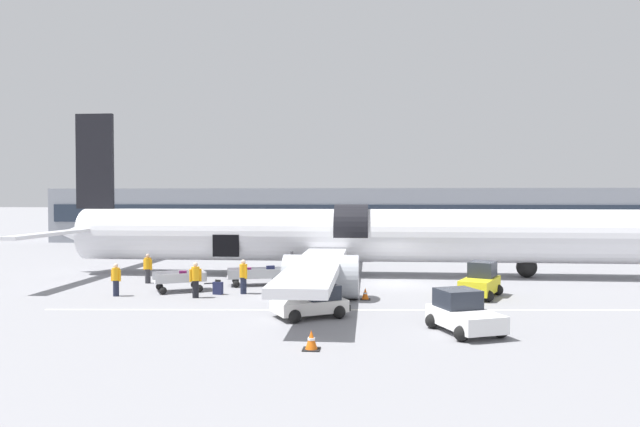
# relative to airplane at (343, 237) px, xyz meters

# --- Properties ---
(ground_plane) EXTENTS (500.00, 500.00, 0.00)m
(ground_plane) POSITION_rel_airplane_xyz_m (3.09, -3.53, -2.51)
(ground_plane) COLOR gray
(apron_marking_line) EXTENTS (28.61, 2.51, 0.01)m
(apron_marking_line) POSITION_rel_airplane_xyz_m (1.33, -11.45, -2.51)
(apron_marking_line) COLOR silver
(apron_marking_line) RESTS_ON ground_plane
(terminal_strip) EXTENTS (74.93, 9.02, 6.09)m
(terminal_strip) POSITION_rel_airplane_xyz_m (3.09, 28.45, 0.53)
(terminal_strip) COLOR gray
(terminal_strip) RESTS_ON ground_plane
(airplane) EXTENTS (39.60, 34.85, 10.74)m
(airplane) POSITION_rel_airplane_xyz_m (0.00, 0.00, 0.00)
(airplane) COLOR silver
(airplane) RESTS_ON ground_plane
(baggage_tug_lead) EXTENTS (2.68, 3.52, 1.77)m
(baggage_tug_lead) POSITION_rel_airplane_xyz_m (7.36, -7.50, -1.76)
(baggage_tug_lead) COLOR yellow
(baggage_tug_lead) RESTS_ON ground_plane
(baggage_tug_mid) EXTENTS (3.47, 2.96, 1.37)m
(baggage_tug_mid) POSITION_rel_airplane_xyz_m (-0.72, -13.13, -1.91)
(baggage_tug_mid) COLOR silver
(baggage_tug_mid) RESTS_ON ground_plane
(baggage_tug_rear) EXTENTS (2.84, 3.62, 1.57)m
(baggage_tug_rear) POSITION_rel_airplane_xyz_m (5.22, -15.36, -1.83)
(baggage_tug_rear) COLOR white
(baggage_tug_rear) RESTS_ON ground_plane
(baggage_cart_loading) EXTENTS (3.56, 2.60, 1.14)m
(baggage_cart_loading) POSITION_rel_airplane_xyz_m (-8.50, -7.13, -1.97)
(baggage_cart_loading) COLOR #B7BABF
(baggage_cart_loading) RESTS_ON ground_plane
(baggage_cart_queued) EXTENTS (4.29, 2.32, 1.10)m
(baggage_cart_queued) POSITION_rel_airplane_xyz_m (-4.82, -4.66, -1.99)
(baggage_cart_queued) COLOR #B7BABF
(baggage_cart_queued) RESTS_ON ground_plane
(ground_crew_loader_a) EXTENTS (0.58, 0.58, 1.81)m
(ground_crew_loader_a) POSITION_rel_airplane_xyz_m (-4.94, -7.66, -1.56)
(ground_crew_loader_a) COLOR #1E2338
(ground_crew_loader_a) RESTS_ON ground_plane
(ground_crew_loader_b) EXTENTS (0.61, 0.48, 1.75)m
(ground_crew_loader_b) POSITION_rel_airplane_xyz_m (-11.42, -4.48, -1.60)
(ground_crew_loader_b) COLOR #2D2D33
(ground_crew_loader_b) RESTS_ON ground_plane
(ground_crew_driver) EXTENTS (0.59, 0.45, 1.69)m
(ground_crew_driver) POSITION_rel_airplane_xyz_m (-11.33, -8.92, -1.63)
(ground_crew_driver) COLOR #1E2338
(ground_crew_driver) RESTS_ON ground_plane
(ground_crew_supervisor) EXTENTS (0.61, 0.56, 1.81)m
(ground_crew_supervisor) POSITION_rel_airplane_xyz_m (-7.09, -9.05, -1.56)
(ground_crew_supervisor) COLOR black
(ground_crew_supervisor) RESTS_ON ground_plane
(suitcase_on_tarmac_upright) EXTENTS (0.55, 0.37, 0.78)m
(suitcase_on_tarmac_upright) POSITION_rel_airplane_xyz_m (-6.23, -7.97, -2.18)
(suitcase_on_tarmac_upright) COLOR #1E2347
(suitcase_on_tarmac_upright) RESTS_ON ground_plane
(safety_cone_engine_left) EXTENTS (0.59, 0.59, 0.66)m
(safety_cone_engine_left) POSITION_rel_airplane_xyz_m (-0.24, -18.35, -2.21)
(safety_cone_engine_left) COLOR black
(safety_cone_engine_left) RESTS_ON ground_plane
(safety_cone_wingtip) EXTENTS (0.51, 0.51, 0.59)m
(safety_cone_wingtip) POSITION_rel_airplane_xyz_m (1.49, -8.83, -2.24)
(safety_cone_wingtip) COLOR black
(safety_cone_wingtip) RESTS_ON ground_plane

